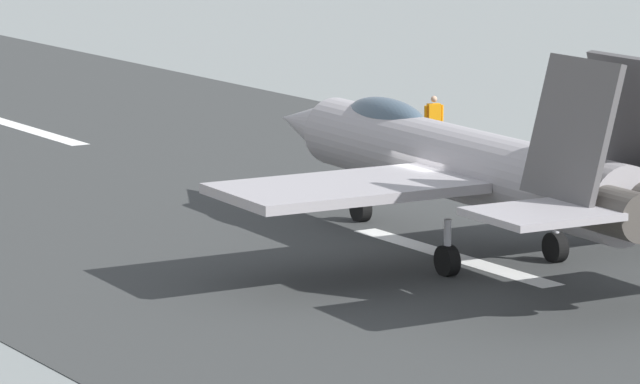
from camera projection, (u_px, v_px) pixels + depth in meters
ground_plane at (435, 252)px, 49.63m from camera, size 400.00×400.00×0.00m
runway_strip at (435, 251)px, 49.61m from camera, size 240.00×26.00×0.02m
fighter_jet at (462, 161)px, 48.78m from camera, size 17.78×14.17×5.61m
crew_person at (434, 120)px, 66.89m from camera, size 0.39×0.68×1.69m
marker_cone_mid at (630, 165)px, 61.12m from camera, size 0.44×0.44×0.55m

